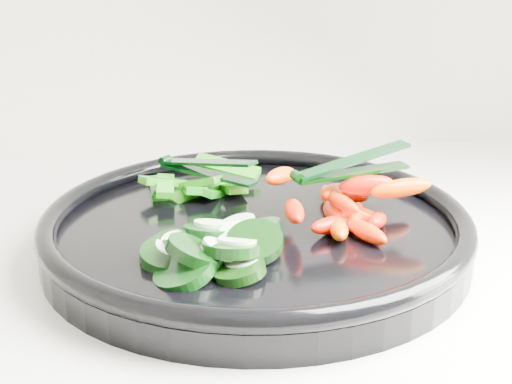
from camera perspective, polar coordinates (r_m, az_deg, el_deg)
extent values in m
cylinder|color=black|center=(0.63, 0.00, -3.64)|extent=(0.38, 0.38, 0.02)
torus|color=black|center=(0.62, 0.00, -2.08)|extent=(0.38, 0.38, 0.02)
cylinder|color=black|center=(0.53, -5.75, -6.43)|extent=(0.06, 0.07, 0.03)
cylinder|color=#B6D4AA|center=(0.53, -4.91, -6.20)|extent=(0.04, 0.04, 0.02)
cylinder|color=black|center=(0.57, -5.05, -4.46)|extent=(0.05, 0.05, 0.03)
cylinder|color=beige|center=(0.57, -5.80, -4.33)|extent=(0.04, 0.04, 0.02)
cylinder|color=black|center=(0.57, -6.36, -4.48)|extent=(0.05, 0.05, 0.02)
cylinder|color=#E2F9C7|center=(0.57, -5.99, -4.46)|extent=(0.04, 0.04, 0.02)
cylinder|color=black|center=(0.53, -1.35, -6.36)|extent=(0.05, 0.05, 0.02)
cylinder|color=#CFEEBF|center=(0.54, -1.06, -5.78)|extent=(0.03, 0.03, 0.02)
cylinder|color=black|center=(0.59, -3.01, -3.50)|extent=(0.05, 0.05, 0.02)
cylinder|color=#D6F8C7|center=(0.58, -2.84, -3.88)|extent=(0.04, 0.04, 0.02)
cylinder|color=black|center=(0.58, -6.67, -4.15)|extent=(0.06, 0.06, 0.02)
cylinder|color=#E5FBC9|center=(0.57, -5.56, -4.41)|extent=(0.04, 0.04, 0.01)
cylinder|color=black|center=(0.56, -6.83, -5.13)|extent=(0.06, 0.06, 0.02)
cylinder|color=beige|center=(0.57, -6.28, -4.62)|extent=(0.05, 0.05, 0.02)
cylinder|color=black|center=(0.58, -6.59, -4.23)|extent=(0.04, 0.04, 0.02)
cylinder|color=beige|center=(0.57, -6.72, -4.50)|extent=(0.05, 0.05, 0.02)
cylinder|color=black|center=(0.57, -3.99, -3.19)|extent=(0.05, 0.05, 0.02)
cylinder|color=#DDFAC8|center=(0.58, -3.52, -2.78)|extent=(0.04, 0.04, 0.02)
cylinder|color=black|center=(0.54, -4.86, -4.80)|extent=(0.05, 0.06, 0.03)
cylinder|color=beige|center=(0.54, -2.96, -4.58)|extent=(0.03, 0.03, 0.02)
cylinder|color=black|center=(0.55, -0.11, -4.02)|extent=(0.06, 0.05, 0.03)
cylinder|color=beige|center=(0.56, -1.63, -3.54)|extent=(0.04, 0.04, 0.02)
cylinder|color=black|center=(0.58, 0.27, -2.87)|extent=(0.05, 0.05, 0.02)
cylinder|color=#E5FAC8|center=(0.58, -1.52, -2.73)|extent=(0.03, 0.03, 0.02)
cylinder|color=black|center=(0.54, -2.03, -4.57)|extent=(0.05, 0.05, 0.02)
cylinder|color=#D3F6C4|center=(0.55, -1.53, -4.16)|extent=(0.04, 0.04, 0.02)
ellipsoid|color=#F95600|center=(0.62, 7.94, -1.98)|extent=(0.03, 0.05, 0.02)
ellipsoid|color=red|center=(0.61, 5.99, -2.64)|extent=(0.05, 0.04, 0.02)
ellipsoid|color=#ED1100|center=(0.60, 8.85, -3.17)|extent=(0.04, 0.05, 0.02)
ellipsoid|color=red|center=(0.66, 6.30, -0.80)|extent=(0.02, 0.04, 0.02)
ellipsoid|color=#F61000|center=(0.62, 9.71, -2.23)|extent=(0.03, 0.05, 0.02)
ellipsoid|color=#FB2300|center=(0.63, 6.28, -1.56)|extent=(0.02, 0.05, 0.02)
ellipsoid|color=#DC5900|center=(0.60, 6.66, -3.03)|extent=(0.02, 0.05, 0.02)
ellipsoid|color=#FF4600|center=(0.63, 7.94, -1.86)|extent=(0.06, 0.04, 0.03)
ellipsoid|color=#F42400|center=(0.68, 7.39, -0.07)|extent=(0.04, 0.06, 0.03)
ellipsoid|color=#F41B00|center=(0.67, 5.81, -0.30)|extent=(0.02, 0.04, 0.02)
ellipsoid|color=red|center=(0.59, 3.08, -1.53)|extent=(0.02, 0.05, 0.02)
ellipsoid|color=red|center=(0.66, 8.72, 0.34)|extent=(0.04, 0.06, 0.03)
ellipsoid|color=#DF4200|center=(0.64, 6.31, -0.11)|extent=(0.02, 0.04, 0.02)
ellipsoid|color=#F55400|center=(0.62, 6.86, -0.82)|extent=(0.03, 0.04, 0.02)
ellipsoid|color=#E73E00|center=(0.64, 6.29, -0.02)|extent=(0.04, 0.05, 0.02)
ellipsoid|color=#DB5200|center=(0.66, 10.56, 0.28)|extent=(0.05, 0.02, 0.02)
ellipsoid|color=#FF1B00|center=(0.62, 8.77, 0.57)|extent=(0.05, 0.03, 0.03)
ellipsoid|color=#FE4C00|center=(0.64, 1.99, 1.29)|extent=(0.04, 0.05, 0.02)
ellipsoid|color=#FF5600|center=(0.62, 11.54, 0.30)|extent=(0.06, 0.02, 0.02)
cube|color=#166D0A|center=(0.71, -3.35, 0.46)|extent=(0.04, 0.06, 0.02)
cube|color=#096109|center=(0.69, -3.27, 0.04)|extent=(0.04, 0.06, 0.03)
cube|color=#0E6F0A|center=(0.70, -2.25, 0.38)|extent=(0.04, 0.06, 0.02)
cube|color=#206309|center=(0.70, -4.89, 0.11)|extent=(0.05, 0.05, 0.02)
cube|color=#136C0A|center=(0.71, -7.65, 0.35)|extent=(0.03, 0.06, 0.01)
cube|color=#0D690A|center=(0.70, -5.21, 0.20)|extent=(0.03, 0.07, 0.03)
cube|color=#1D6F0A|center=(0.69, -4.69, 0.77)|extent=(0.05, 0.04, 0.02)
cube|color=#156F0A|center=(0.69, -7.34, 0.83)|extent=(0.05, 0.04, 0.02)
cube|color=#20710A|center=(0.68, -7.26, 0.50)|extent=(0.02, 0.05, 0.01)
cube|color=#236F0A|center=(0.73, -2.39, 1.91)|extent=(0.07, 0.05, 0.02)
cylinder|color=black|center=(0.60, 3.30, 1.27)|extent=(0.01, 0.01, 0.01)
cube|color=black|center=(0.63, 7.73, 1.54)|extent=(0.11, 0.05, 0.00)
cube|color=black|center=(0.62, 7.78, 2.55)|extent=(0.11, 0.05, 0.02)
cylinder|color=black|center=(0.73, -7.28, 2.58)|extent=(0.01, 0.01, 0.01)
cube|color=black|center=(0.70, -3.89, 1.47)|extent=(0.09, 0.08, 0.00)
cube|color=black|center=(0.69, -3.91, 2.37)|extent=(0.09, 0.08, 0.02)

